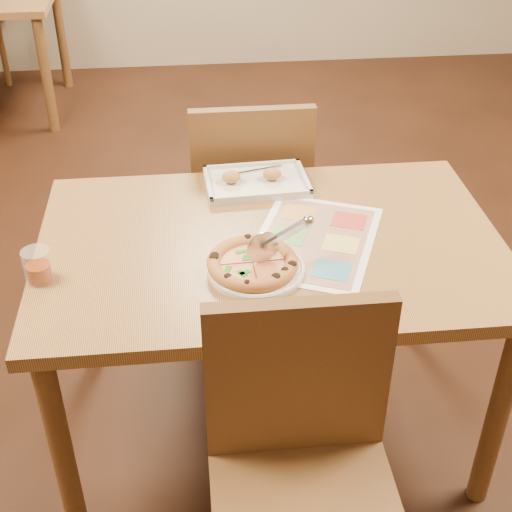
{
  "coord_description": "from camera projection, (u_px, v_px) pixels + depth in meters",
  "views": [
    {
      "loc": [
        -0.21,
        -1.65,
        1.81
      ],
      "look_at": [
        -0.06,
        -0.14,
        0.77
      ],
      "focal_mm": 50.0,
      "sensor_mm": 36.0,
      "label": 1
    }
  ],
  "objects": [
    {
      "name": "pizza",
      "position": [
        252.0,
        263.0,
        1.86
      ],
      "size": [
        0.24,
        0.24,
        0.04
      ],
      "rotation": [
        0.0,
        0.0,
        0.05
      ],
      "color": "#D38A48",
      "rests_on": "plate"
    },
    {
      "name": "chair_far",
      "position": [
        250.0,
        185.0,
        2.57
      ],
      "size": [
        0.42,
        0.42,
        0.47
      ],
      "rotation": [
        0.0,
        0.0,
        3.14
      ],
      "color": "brown",
      "rests_on": "ground"
    },
    {
      "name": "pizza_cutter",
      "position": [
        278.0,
        239.0,
        1.84
      ],
      "size": [
        0.17,
        0.06,
        0.1
      ],
      "rotation": [
        0.0,
        0.0,
        0.31
      ],
      "color": "silver",
      "rests_on": "pizza"
    },
    {
      "name": "plate",
      "position": [
        256.0,
        270.0,
        1.87
      ],
      "size": [
        0.33,
        0.33,
        0.01
      ],
      "primitive_type": "cylinder",
      "rotation": [
        0.0,
        0.0,
        0.37
      ],
      "color": "white",
      "rests_on": "dining_table"
    },
    {
      "name": "menu",
      "position": [
        314.0,
        240.0,
        1.99
      ],
      "size": [
        0.47,
        0.54,
        0.0
      ],
      "primitive_type": "cube",
      "rotation": [
        0.0,
        0.0,
        -0.39
      ],
      "color": "white",
      "rests_on": "dining_table"
    },
    {
      "name": "dining_table",
      "position": [
        270.0,
        265.0,
        2.04
      ],
      "size": [
        1.3,
        0.85,
        0.72
      ],
      "color": "#9C6F3E",
      "rests_on": "ground"
    },
    {
      "name": "appetizer_tray",
      "position": [
        256.0,
        182.0,
        2.24
      ],
      "size": [
        0.33,
        0.24,
        0.06
      ],
      "rotation": [
        0.0,
        0.0,
        0.05
      ],
      "color": "silver",
      "rests_on": "dining_table"
    },
    {
      "name": "glass_tumbler",
      "position": [
        38.0,
        268.0,
        1.82
      ],
      "size": [
        0.07,
        0.07,
        0.09
      ],
      "rotation": [
        0.0,
        0.0,
        0.37
      ],
      "color": "maroon",
      "rests_on": "dining_table"
    },
    {
      "name": "room",
      "position": [
        274.0,
        12.0,
        1.64
      ],
      "size": [
        7.0,
        7.0,
        7.0
      ],
      "color": "black",
      "rests_on": "ground"
    },
    {
      "name": "chair_near",
      "position": [
        302.0,
        445.0,
        1.59
      ],
      "size": [
        0.42,
        0.42,
        0.47
      ],
      "color": "brown",
      "rests_on": "ground"
    }
  ]
}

